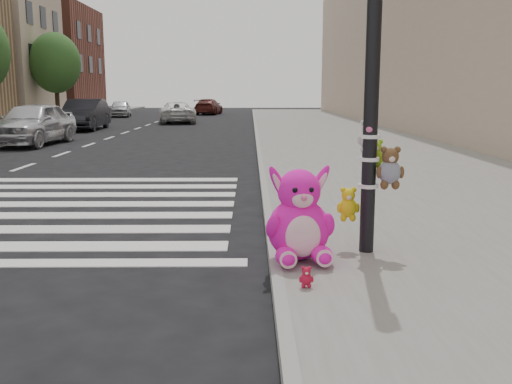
{
  "coord_description": "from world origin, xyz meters",
  "views": [
    {
      "loc": [
        1.28,
        -4.44,
        1.94
      ],
      "look_at": [
        1.35,
        2.21,
        0.75
      ],
      "focal_mm": 40.0,
      "sensor_mm": 36.0,
      "label": 1
    }
  ],
  "objects_px": {
    "pink_bunny": "(299,221)",
    "red_teddy": "(306,277)",
    "car_white_near": "(177,112)",
    "signal_pole": "(373,108)",
    "car_silver_far": "(33,123)",
    "car_dark_far": "(85,115)"
  },
  "relations": [
    {
      "from": "pink_bunny",
      "to": "red_teddy",
      "type": "relative_size",
      "value": 5.09
    },
    {
      "from": "red_teddy",
      "to": "car_white_near",
      "type": "relative_size",
      "value": 0.05
    },
    {
      "from": "signal_pole",
      "to": "car_silver_far",
      "type": "relative_size",
      "value": 0.88
    },
    {
      "from": "car_dark_far",
      "to": "car_silver_far",
      "type": "bearing_deg",
      "value": -88.69
    },
    {
      "from": "red_teddy",
      "to": "signal_pole",
      "type": "bearing_deg",
      "value": 55.53
    },
    {
      "from": "signal_pole",
      "to": "pink_bunny",
      "type": "distance_m",
      "value": 1.48
    },
    {
      "from": "car_dark_far",
      "to": "car_white_near",
      "type": "xyz_separation_m",
      "value": [
        3.76,
        6.04,
        -0.13
      ]
    },
    {
      "from": "pink_bunny",
      "to": "car_silver_far",
      "type": "distance_m",
      "value": 16.85
    },
    {
      "from": "car_dark_far",
      "to": "car_white_near",
      "type": "relative_size",
      "value": 1.02
    },
    {
      "from": "car_white_near",
      "to": "red_teddy",
      "type": "bearing_deg",
      "value": 90.28
    },
    {
      "from": "car_white_near",
      "to": "signal_pole",
      "type": "bearing_deg",
      "value": 92.3
    },
    {
      "from": "red_teddy",
      "to": "car_silver_far",
      "type": "xyz_separation_m",
      "value": [
        -8.3,
        15.52,
        0.53
      ]
    },
    {
      "from": "pink_bunny",
      "to": "red_teddy",
      "type": "distance_m",
      "value": 0.92
    },
    {
      "from": "car_silver_far",
      "to": "car_white_near",
      "type": "xyz_separation_m",
      "value": [
        3.38,
        13.86,
        -0.14
      ]
    },
    {
      "from": "red_teddy",
      "to": "car_white_near",
      "type": "bearing_deg",
      "value": 99.04
    },
    {
      "from": "red_teddy",
      "to": "car_dark_far",
      "type": "xyz_separation_m",
      "value": [
        -8.68,
        23.34,
        0.51
      ]
    },
    {
      "from": "car_white_near",
      "to": "pink_bunny",
      "type": "bearing_deg",
      "value": 90.57
    },
    {
      "from": "pink_bunny",
      "to": "red_teddy",
      "type": "bearing_deg",
      "value": -97.38
    },
    {
      "from": "red_teddy",
      "to": "car_dark_far",
      "type": "height_order",
      "value": "car_dark_far"
    },
    {
      "from": "signal_pole",
      "to": "car_dark_far",
      "type": "height_order",
      "value": "signal_pole"
    },
    {
      "from": "car_silver_far",
      "to": "car_white_near",
      "type": "height_order",
      "value": "car_silver_far"
    },
    {
      "from": "red_teddy",
      "to": "car_silver_far",
      "type": "height_order",
      "value": "car_silver_far"
    }
  ]
}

